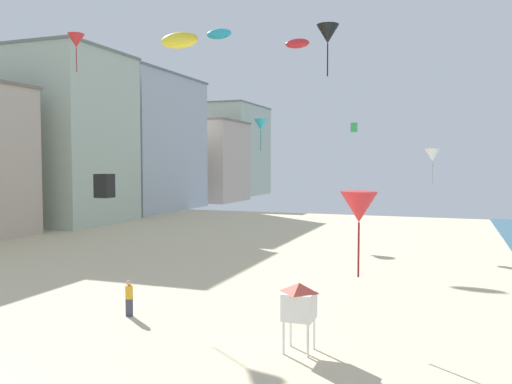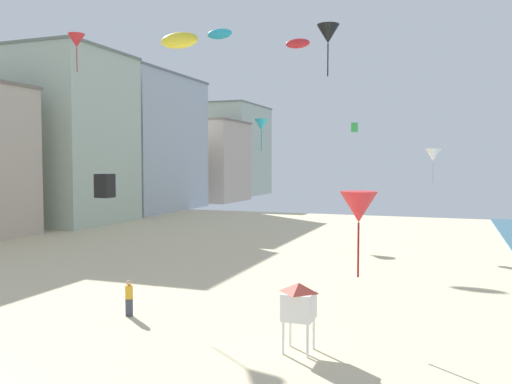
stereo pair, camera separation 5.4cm
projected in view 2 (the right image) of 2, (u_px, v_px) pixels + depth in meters
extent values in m
cube|color=#B7C6B2|center=(50.00, 139.00, 61.45)|extent=(16.57, 12.54, 19.21)
cube|color=slate|center=(48.00, 54.00, 60.91)|extent=(16.90, 12.80, 0.30)
cube|color=#ADB7C1|center=(134.00, 144.00, 77.80)|extent=(14.92, 18.96, 19.20)
cube|color=slate|center=(134.00, 77.00, 77.26)|extent=(15.22, 19.34, 0.30)
cube|color=#C6B29E|center=(195.00, 162.00, 96.25)|extent=(17.08, 12.72, 14.04)
cube|color=slate|center=(195.00, 122.00, 95.85)|extent=(17.42, 12.97, 0.30)
cube|color=#B7C6B2|center=(233.00, 151.00, 112.82)|extent=(11.39, 18.05, 18.73)
cube|color=slate|center=(233.00, 106.00, 112.30)|extent=(11.62, 18.41, 0.30)
cube|color=#383D4C|center=(129.00, 307.00, 23.83)|extent=(0.28, 0.18, 0.80)
cylinder|color=gold|center=(129.00, 292.00, 23.79)|extent=(0.34, 0.34, 0.60)
sphere|color=tan|center=(129.00, 283.00, 23.76)|extent=(0.24, 0.24, 0.24)
cylinder|color=white|center=(283.00, 338.00, 19.07)|extent=(0.10, 0.10, 1.20)
cylinder|color=white|center=(307.00, 341.00, 18.76)|extent=(0.10, 0.10, 1.20)
cylinder|color=white|center=(290.00, 330.00, 19.91)|extent=(0.10, 0.10, 1.20)
cylinder|color=white|center=(314.00, 333.00, 19.60)|extent=(0.10, 0.10, 1.20)
cube|color=white|center=(299.00, 306.00, 19.27)|extent=(1.10, 1.10, 1.00)
pyramid|color=#D14C3D|center=(299.00, 288.00, 19.24)|extent=(1.10, 1.10, 0.35)
ellipsoid|color=yellow|center=(179.00, 40.00, 23.20)|extent=(1.81, 0.50, 0.70)
cone|color=red|center=(77.00, 41.00, 35.33)|extent=(1.11, 1.11, 0.91)
cylinder|color=maroon|center=(77.00, 60.00, 35.40)|extent=(0.06, 0.06, 1.61)
cube|color=green|center=(355.00, 127.00, 46.67)|extent=(0.53, 0.53, 0.83)
cone|color=red|center=(359.00, 207.00, 20.85)|extent=(1.50, 1.50, 1.23)
cylinder|color=maroon|center=(358.00, 250.00, 20.94)|extent=(0.08, 0.08, 2.18)
ellipsoid|color=red|center=(298.00, 43.00, 40.36)|extent=(1.89, 0.53, 0.74)
cone|color=white|center=(433.00, 155.00, 42.28)|extent=(1.23, 1.23, 1.01)
cylinder|color=#A4A4A4|center=(433.00, 172.00, 42.36)|extent=(0.07, 0.07, 1.79)
cone|color=black|center=(328.00, 34.00, 36.20)|extent=(1.54, 1.54, 1.26)
cylinder|color=black|center=(328.00, 60.00, 36.30)|extent=(0.08, 0.08, 2.24)
ellipsoid|color=#2DB7CC|center=(220.00, 34.00, 52.32)|extent=(2.65, 0.74, 1.03)
cube|color=black|center=(105.00, 186.00, 37.75)|extent=(1.08, 1.08, 1.70)
cone|color=#2DB7CC|center=(261.00, 125.00, 51.84)|extent=(1.37, 1.37, 1.12)
cylinder|color=teal|center=(261.00, 141.00, 51.92)|extent=(0.07, 0.07, 1.99)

